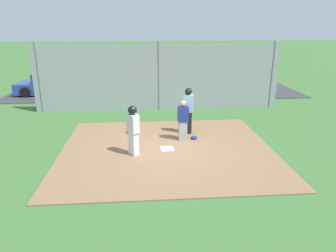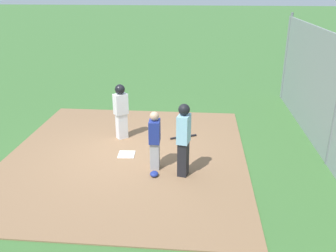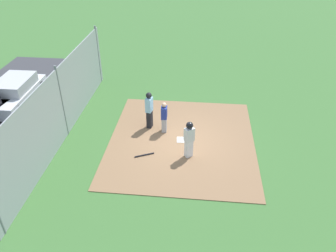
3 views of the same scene
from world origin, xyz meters
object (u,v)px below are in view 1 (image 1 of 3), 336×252
at_px(catcher, 183,120).
at_px(catcher_mask, 194,137).
at_px(parked_car_dark, 158,82).
at_px(home_plate, 167,149).
at_px(runner, 133,127).
at_px(umpire, 188,110).
at_px(baseball_bat, 131,135).
at_px(parked_car_blue, 54,85).
at_px(parked_car_white, 198,83).

distance_m(catcher, catcher_mask, 0.83).
xyz_separation_m(catcher, catcher_mask, (-0.43, -0.03, -0.71)).
distance_m(catcher_mask, parked_car_dark, 8.94).
xyz_separation_m(home_plate, runner, (1.13, 0.35, 0.94)).
xyz_separation_m(umpire, runner, (2.06, 1.94, -0.01)).
bearing_deg(runner, home_plate, -20.92).
xyz_separation_m(baseball_bat, parked_car_blue, (4.90, -7.82, 0.55)).
distance_m(runner, catcher_mask, 2.69).
distance_m(home_plate, catcher, 1.32).
distance_m(baseball_bat, parked_car_white, 8.51).
xyz_separation_m(runner, parked_car_dark, (-1.31, -10.12, -0.36)).
relative_size(home_plate, runner, 0.27).
height_order(home_plate, baseball_bat, baseball_bat).
distance_m(home_plate, umpire, 2.07).
relative_size(catcher_mask, parked_car_white, 0.06).
height_order(home_plate, catcher_mask, catcher_mask).
height_order(home_plate, runner, runner).
xyz_separation_m(runner, baseball_bat, (0.17, -1.84, -0.92)).
xyz_separation_m(catcher, runner, (1.78, 1.22, 0.18)).
bearing_deg(catcher, parked_car_blue, -142.48).
bearing_deg(parked_car_white, catcher_mask, 78.10).
height_order(parked_car_dark, parked_car_blue, same).
relative_size(baseball_bat, parked_car_white, 0.20).
xyz_separation_m(catcher, parked_car_white, (-1.99, -8.14, -0.18)).
xyz_separation_m(parked_car_white, parked_car_dark, (2.46, -0.77, 0.00)).
height_order(home_plate, parked_car_dark, parked_car_dark).
bearing_deg(parked_car_white, catcher, 75.25).
xyz_separation_m(catcher_mask, parked_car_white, (-1.56, -8.11, 0.52)).
height_order(umpire, baseball_bat, umpire).
distance_m(catcher, runner, 2.16).
bearing_deg(umpire, parked_car_dark, -162.68).
relative_size(parked_car_white, parked_car_dark, 0.96).
bearing_deg(umpire, parked_car_blue, -125.19).
relative_size(home_plate, parked_car_dark, 0.10).
xyz_separation_m(umpire, parked_car_blue, (7.13, -7.71, -0.37)).
height_order(catcher, baseball_bat, catcher).
bearing_deg(parked_car_dark, home_plate, -82.53).
relative_size(home_plate, catcher_mask, 1.83).
bearing_deg(runner, catcher_mask, -8.80).
height_order(baseball_bat, catcher_mask, catcher_mask).
bearing_deg(runner, parked_car_blue, 79.44).
bearing_deg(parked_car_blue, parked_car_white, 178.76).
xyz_separation_m(runner, parked_car_white, (-3.77, -9.35, -0.36)).
height_order(catcher, parked_car_blue, catcher).
bearing_deg(umpire, home_plate, -18.49).
bearing_deg(parked_car_white, parked_car_dark, -18.34).
bearing_deg(home_plate, parked_car_blue, -56.33).
xyz_separation_m(umpire, parked_car_dark, (0.75, -8.19, -0.37)).
relative_size(catcher, parked_car_blue, 0.35).
bearing_deg(runner, umpire, 4.95).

